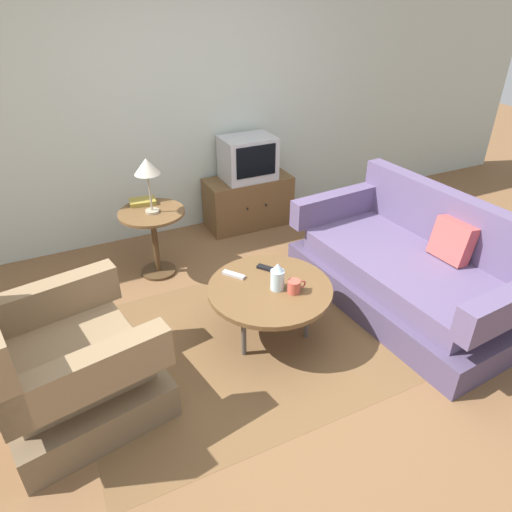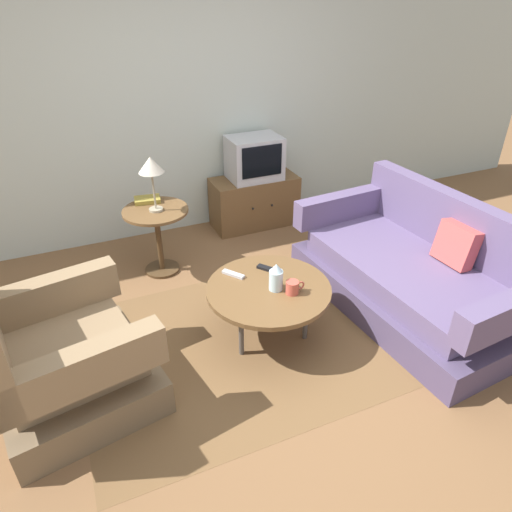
{
  "view_description": "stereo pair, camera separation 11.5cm",
  "coord_description": "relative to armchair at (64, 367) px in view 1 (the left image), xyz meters",
  "views": [
    {
      "loc": [
        -1.25,
        -2.16,
        2.27
      ],
      "look_at": [
        0.01,
        0.42,
        0.55
      ],
      "focal_mm": 32.22,
      "sensor_mm": 36.0,
      "label": 1
    },
    {
      "loc": [
        -1.14,
        -2.21,
        2.27
      ],
      "look_at": [
        0.01,
        0.42,
        0.55
      ],
      "focal_mm": 32.22,
      "sensor_mm": 36.0,
      "label": 2
    }
  ],
  "objects": [
    {
      "name": "tv_remote_dark",
      "position": [
        1.48,
        0.27,
        0.13
      ],
      "size": [
        0.13,
        0.15,
        0.02
      ],
      "rotation": [
        0.0,
        0.0,
        5.35
      ],
      "color": "black",
      "rests_on": "coffee_table"
    },
    {
      "name": "mug",
      "position": [
        1.51,
        -0.07,
        0.16
      ],
      "size": [
        0.14,
        0.09,
        0.09
      ],
      "color": "#B74C3D",
      "rests_on": "coffee_table"
    },
    {
      "name": "side_table",
      "position": [
        0.89,
        1.27,
        0.12
      ],
      "size": [
        0.56,
        0.56,
        0.61
      ],
      "color": "brown",
      "rests_on": "ground"
    },
    {
      "name": "couch",
      "position": [
        2.61,
        -0.04,
        -0.03
      ],
      "size": [
        1.12,
        1.93,
        0.87
      ],
      "rotation": [
        0.0,
        0.0,
        1.65
      ],
      "color": "#4B3E5C",
      "rests_on": "ground"
    },
    {
      "name": "area_rug",
      "position": [
        1.39,
        0.06,
        -0.32
      ],
      "size": [
        2.68,
        1.74,
        0.0
      ],
      "primitive_type": "cube",
      "color": "brown",
      "rests_on": "ground"
    },
    {
      "name": "armchair",
      "position": [
        0.0,
        0.0,
        0.0
      ],
      "size": [
        1.04,
        1.06,
        0.94
      ],
      "rotation": [
        0.0,
        0.0,
        -1.39
      ],
      "color": "brown",
      "rests_on": "ground"
    },
    {
      "name": "tv_remote_silver",
      "position": [
        1.22,
        0.3,
        0.13
      ],
      "size": [
        0.14,
        0.17,
        0.02
      ],
      "rotation": [
        0.0,
        0.0,
        5.34
      ],
      "color": "#B2B2B7",
      "rests_on": "coffee_table"
    },
    {
      "name": "ground_plane",
      "position": [
        1.4,
        -0.11,
        -0.32
      ],
      "size": [
        16.0,
        16.0,
        0.0
      ],
      "primitive_type": "plane",
      "color": "brown"
    },
    {
      "name": "table_lamp",
      "position": [
        0.89,
        1.24,
        0.67
      ],
      "size": [
        0.21,
        0.21,
        0.47
      ],
      "color": "#9E937A",
      "rests_on": "side_table"
    },
    {
      "name": "back_wall",
      "position": [
        1.4,
        2.09,
        1.03
      ],
      "size": [
        9.0,
        0.12,
        2.7
      ],
      "primitive_type": "cube",
      "color": "#B2BCB2",
      "rests_on": "ground"
    },
    {
      "name": "vase",
      "position": [
        1.43,
        0.02,
        0.22
      ],
      "size": [
        0.1,
        0.1,
        0.2
      ],
      "color": "silver",
      "rests_on": "coffee_table"
    },
    {
      "name": "coffee_table",
      "position": [
        1.39,
        0.06,
        0.09
      ],
      "size": [
        0.88,
        0.88,
        0.44
      ],
      "color": "brown",
      "rests_on": "ground"
    },
    {
      "name": "book",
      "position": [
        0.87,
        1.46,
        0.31
      ],
      "size": [
        0.24,
        0.18,
        0.04
      ],
      "rotation": [
        0.0,
        0.0,
        -0.14
      ],
      "color": "olive",
      "rests_on": "side_table"
    },
    {
      "name": "tv_stand",
      "position": [
        2.03,
        1.79,
        -0.06
      ],
      "size": [
        0.89,
        0.43,
        0.53
      ],
      "color": "brown",
      "rests_on": "ground"
    },
    {
      "name": "television",
      "position": [
        2.03,
        1.79,
        0.42
      ],
      "size": [
        0.52,
        0.39,
        0.43
      ],
      "color": "#B7B7BC",
      "rests_on": "tv_stand"
    }
  ]
}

